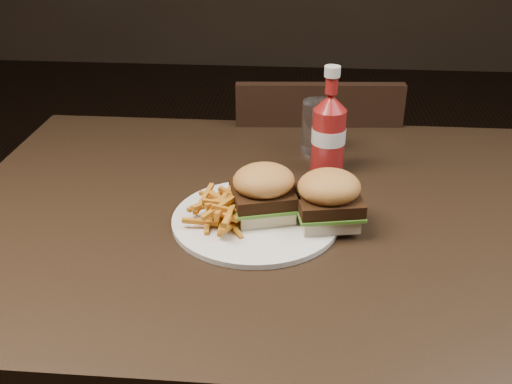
# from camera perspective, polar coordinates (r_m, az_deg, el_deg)

# --- Properties ---
(dining_table) EXTENTS (1.20, 0.80, 0.04)m
(dining_table) POSITION_cam_1_polar(r_m,az_deg,el_deg) (1.02, 5.01, -2.62)
(dining_table) COLOR black
(dining_table) RESTS_ON ground
(chair_far) EXTENTS (0.42, 0.42, 0.04)m
(chair_far) POSITION_cam_1_polar(r_m,az_deg,el_deg) (1.65, 4.94, -1.79)
(chair_far) COLOR black
(chair_far) RESTS_ON ground
(plate) EXTENTS (0.27, 0.27, 0.01)m
(plate) POSITION_cam_1_polar(r_m,az_deg,el_deg) (0.96, -0.05, -2.65)
(plate) COLOR white
(plate) RESTS_ON dining_table
(sandwich_half_a) EXTENTS (0.11, 0.10, 0.02)m
(sandwich_half_a) POSITION_cam_1_polar(r_m,az_deg,el_deg) (0.96, 0.72, -1.64)
(sandwich_half_a) COLOR #F5DBC2
(sandwich_half_a) RESTS_ON plate
(sandwich_half_b) EXTENTS (0.10, 0.10, 0.02)m
(sandwich_half_b) POSITION_cam_1_polar(r_m,az_deg,el_deg) (0.95, 6.81, -2.27)
(sandwich_half_b) COLOR beige
(sandwich_half_b) RESTS_ON plate
(fries_pile) EXTENTS (0.13, 0.13, 0.04)m
(fries_pile) POSITION_cam_1_polar(r_m,az_deg,el_deg) (0.94, -3.13, -1.42)
(fries_pile) COLOR #BC6A28
(fries_pile) RESTS_ON plate
(ketchup_bottle) EXTENTS (0.08, 0.08, 0.12)m
(ketchup_bottle) POSITION_cam_1_polar(r_m,az_deg,el_deg) (1.12, 6.89, 4.81)
(ketchup_bottle) COLOR maroon
(ketchup_bottle) RESTS_ON dining_table
(tumbler) EXTENTS (0.07, 0.07, 0.10)m
(tumbler) POSITION_cam_1_polar(r_m,az_deg,el_deg) (1.20, 5.91, 6.26)
(tumbler) COLOR white
(tumbler) RESTS_ON dining_table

